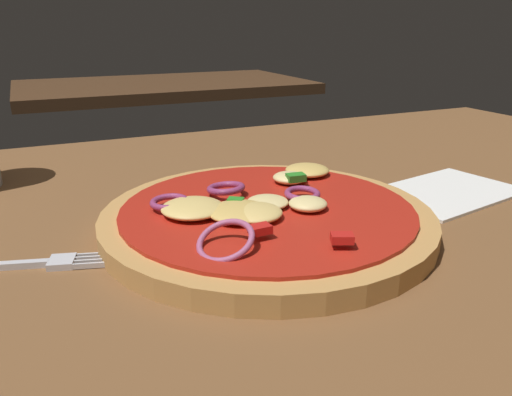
{
  "coord_description": "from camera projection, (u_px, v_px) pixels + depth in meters",
  "views": [
    {
      "loc": [
        -0.22,
        -0.36,
        0.2
      ],
      "look_at": [
        -0.05,
        0.02,
        0.05
      ],
      "focal_mm": 35.03,
      "sensor_mm": 36.0,
      "label": 1
    }
  ],
  "objects": [
    {
      "name": "background_table",
      "position": [
        164.0,
        87.0,
        1.47
      ],
      "size": [
        0.82,
        0.46,
        0.03
      ],
      "color": "#4C301C",
      "rests_on": "ground"
    },
    {
      "name": "napkin",
      "position": [
        446.0,
        192.0,
        0.52
      ],
      "size": [
        0.16,
        0.12,
        0.0
      ],
      "color": "white",
      "rests_on": "dining_table"
    },
    {
      "name": "fork",
      "position": [
        23.0,
        265.0,
        0.36
      ],
      "size": [
        0.16,
        0.06,
        0.01
      ],
      "color": "silver",
      "rests_on": "dining_table"
    },
    {
      "name": "pizza",
      "position": [
        265.0,
        215.0,
        0.43
      ],
      "size": [
        0.28,
        0.28,
        0.04
      ],
      "color": "tan",
      "rests_on": "dining_table"
    },
    {
      "name": "dining_table",
      "position": [
        315.0,
        234.0,
        0.45
      ],
      "size": [
        1.2,
        0.81,
        0.03
      ],
      "color": "brown",
      "rests_on": "ground"
    }
  ]
}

